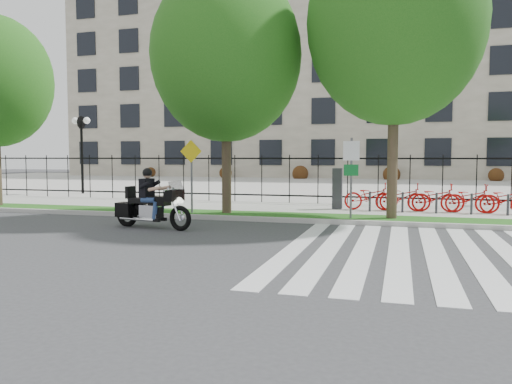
# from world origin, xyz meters

# --- Properties ---
(ground) EXTENTS (120.00, 120.00, 0.00)m
(ground) POSITION_xyz_m (0.00, 0.00, 0.00)
(ground) COLOR #353538
(ground) RESTS_ON ground
(curb) EXTENTS (60.00, 0.20, 0.15)m
(curb) POSITION_xyz_m (0.00, 4.10, 0.07)
(curb) COLOR #A3A19A
(curb) RESTS_ON ground
(grass_verge) EXTENTS (60.00, 1.50, 0.15)m
(grass_verge) POSITION_xyz_m (0.00, 4.95, 0.07)
(grass_verge) COLOR #185014
(grass_verge) RESTS_ON ground
(sidewalk) EXTENTS (60.00, 3.50, 0.15)m
(sidewalk) POSITION_xyz_m (0.00, 7.45, 0.07)
(sidewalk) COLOR #A29F97
(sidewalk) RESTS_ON ground
(plaza) EXTENTS (80.00, 34.00, 0.10)m
(plaza) POSITION_xyz_m (0.00, 25.00, 0.05)
(plaza) COLOR #A29F97
(plaza) RESTS_ON ground
(crosswalk_stripes) EXTENTS (5.70, 8.00, 0.01)m
(crosswalk_stripes) POSITION_xyz_m (4.83, 0.00, 0.01)
(crosswalk_stripes) COLOR silver
(crosswalk_stripes) RESTS_ON ground
(iron_fence) EXTENTS (30.00, 0.06, 2.00)m
(iron_fence) POSITION_xyz_m (0.00, 9.20, 1.15)
(iron_fence) COLOR black
(iron_fence) RESTS_ON sidewalk
(office_building) EXTENTS (60.00, 21.90, 20.15)m
(office_building) POSITION_xyz_m (0.00, 44.92, 9.97)
(office_building) COLOR gray
(office_building) RESTS_ON ground
(lamp_post_left) EXTENTS (1.06, 0.70, 4.25)m
(lamp_post_left) POSITION_xyz_m (-12.00, 12.00, 3.21)
(lamp_post_left) COLOR black
(lamp_post_left) RESTS_ON ground
(street_tree_1) EXTENTS (5.08, 5.08, 8.26)m
(street_tree_1) POSITION_xyz_m (-1.26, 4.95, 5.48)
(street_tree_1) COLOR #3B2B20
(street_tree_1) RESTS_ON grass_verge
(street_tree_2) EXTENTS (5.39, 5.39, 9.08)m
(street_tree_2) POSITION_xyz_m (4.20, 4.95, 6.12)
(street_tree_2) COLOR #3B2B20
(street_tree_2) RESTS_ON grass_verge
(bike_share_station) EXTENTS (10.02, 0.87, 1.50)m
(bike_share_station) POSITION_xyz_m (7.22, 7.20, 0.65)
(bike_share_station) COLOR #2D2D33
(bike_share_station) RESTS_ON sidewalk
(sign_pole_regulatory) EXTENTS (0.50, 0.09, 2.50)m
(sign_pole_regulatory) POSITION_xyz_m (2.97, 4.58, 1.74)
(sign_pole_regulatory) COLOR #59595B
(sign_pole_regulatory) RESTS_ON grass_verge
(sign_pole_warning) EXTENTS (0.78, 0.09, 2.49)m
(sign_pole_warning) POSITION_xyz_m (-2.40, 4.58, 1.74)
(sign_pole_warning) COLOR #59595B
(sign_pole_warning) RESTS_ON grass_verge
(motorcycle_rider) EXTENTS (2.68, 1.10, 2.10)m
(motorcycle_rider) POSITION_xyz_m (-2.41, 1.75, 0.70)
(motorcycle_rider) COLOR black
(motorcycle_rider) RESTS_ON ground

